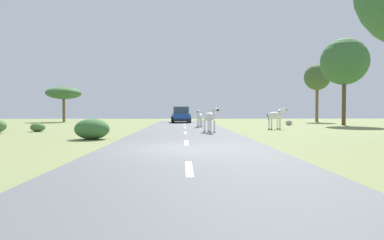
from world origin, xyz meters
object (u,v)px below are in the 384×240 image
object	(u,v)px
zebra_2	(276,116)
rock_0	(289,123)
tree_1	(64,93)
bush_1	(92,129)
tree_0	(344,62)
tree_4	(317,78)
zebra_1	(200,117)
zebra_0	(210,117)
car_0	(181,115)
rock_1	(87,132)
bush_2	(38,127)

from	to	relation	value
zebra_2	rock_0	bearing A→B (deg)	133.82
tree_1	bush_1	xyz separation A→B (m)	(10.11, -24.70, -2.96)
tree_0	tree_4	xyz separation A→B (m)	(1.18, 9.14, -0.55)
zebra_1	tree_0	bearing A→B (deg)	-149.78
zebra_0	zebra_1	world-z (taller)	zebra_0
zebra_2	car_0	distance (m)	14.51
car_0	tree_1	world-z (taller)	tree_1
car_0	bush_1	world-z (taller)	car_0
zebra_2	tree_0	world-z (taller)	tree_0
tree_4	bush_1	size ratio (longest dim) A/B	4.30
zebra_1	zebra_2	xyz separation A→B (m)	(5.43, -2.22, 0.09)
zebra_2	tree_1	xyz separation A→B (m)	(-21.12, 16.48, 2.47)
zebra_1	tree_1	xyz separation A→B (m)	(-15.69, 14.26, 2.56)
zebra_2	tree_4	bearing A→B (deg)	128.24
zebra_1	tree_1	bearing A→B (deg)	-30.14
zebra_1	rock_0	size ratio (longest dim) A/B	2.30
zebra_2	bush_1	bearing A→B (deg)	-74.12
zebra_2	bush_1	distance (m)	13.75
tree_0	rock_1	size ratio (longest dim) A/B	16.22
tree_4	bush_2	xyz separation A→B (m)	(-25.59, -18.13, -5.07)
zebra_2	tree_0	distance (m)	11.76
car_0	tree_0	xyz separation A→B (m)	(15.30, -6.00, 5.05)
car_0	bush_1	distance (m)	21.32
tree_4	rock_1	distance (m)	30.58
zebra_1	car_0	size ratio (longest dim) A/B	0.33
rock_0	zebra_0	bearing A→B (deg)	-127.37
zebra_0	tree_1	xyz separation A→B (m)	(-16.00, 20.73, 2.48)
zebra_0	tree_4	world-z (taller)	tree_4
zebra_2	bush_1	size ratio (longest dim) A/B	1.02
tree_1	rock_0	world-z (taller)	tree_1
car_0	tree_0	bearing A→B (deg)	154.72
tree_4	bush_2	distance (m)	31.77
tree_4	bush_1	xyz separation A→B (m)	(-20.50, -24.07, -4.86)
tree_0	tree_1	distance (m)	31.11
zebra_1	tree_0	world-z (taller)	tree_0
zebra_0	zebra_1	distance (m)	6.48
rock_0	rock_1	distance (m)	19.09
zebra_2	tree_0	size ratio (longest dim) A/B	0.20
bush_2	zebra_0	bearing A→B (deg)	-10.18
bush_1	bush_2	size ratio (longest dim) A/B	1.73
zebra_2	bush_2	distance (m)	16.28
bush_1	rock_0	distance (m)	20.31
car_0	rock_0	world-z (taller)	car_0
rock_1	tree_0	bearing A→B (deg)	30.21
zebra_2	rock_0	world-z (taller)	zebra_2
bush_1	rock_1	size ratio (longest dim) A/B	3.25
rock_0	bush_2	bearing A→B (deg)	-155.53
tree_4	zebra_2	bearing A→B (deg)	-120.90
zebra_1	tree_4	world-z (taller)	tree_4
zebra_1	tree_4	bearing A→B (deg)	-125.47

